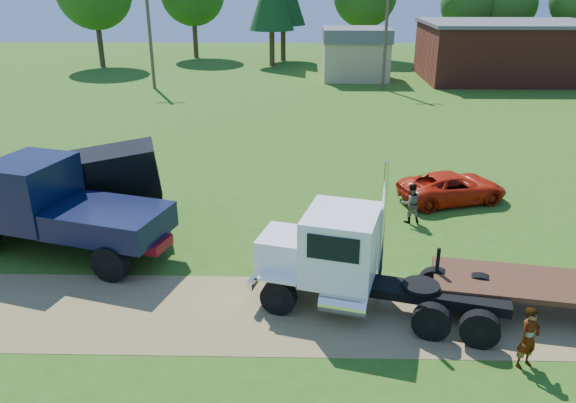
{
  "coord_description": "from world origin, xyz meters",
  "views": [
    {
      "loc": [
        -1.13,
        -14.19,
        9.36
      ],
      "look_at": [
        -1.56,
        4.86,
        1.6
      ],
      "focal_mm": 35.0,
      "sensor_mm": 36.0,
      "label": 1
    }
  ],
  "objects_px": {
    "spectator_a": "(529,338)",
    "flatbed_trailer": "(556,290)",
    "orange_pickup": "(453,187)",
    "white_semi_tractor": "(343,259)",
    "black_dump_truck": "(74,184)",
    "navy_truck": "(52,207)"
  },
  "relations": [
    {
      "from": "white_semi_tractor",
      "to": "black_dump_truck",
      "type": "height_order",
      "value": "white_semi_tractor"
    },
    {
      "from": "navy_truck",
      "to": "flatbed_trailer",
      "type": "relative_size",
      "value": 1.1
    },
    {
      "from": "black_dump_truck",
      "to": "spectator_a",
      "type": "xyz_separation_m",
      "value": [
        14.62,
        -8.37,
        -0.89
      ]
    },
    {
      "from": "orange_pickup",
      "to": "navy_truck",
      "type": "bearing_deg",
      "value": 92.08
    },
    {
      "from": "black_dump_truck",
      "to": "spectator_a",
      "type": "height_order",
      "value": "black_dump_truck"
    },
    {
      "from": "navy_truck",
      "to": "orange_pickup",
      "type": "distance_m",
      "value": 16.32
    },
    {
      "from": "orange_pickup",
      "to": "flatbed_trailer",
      "type": "height_order",
      "value": "flatbed_trailer"
    },
    {
      "from": "navy_truck",
      "to": "spectator_a",
      "type": "xyz_separation_m",
      "value": [
        14.53,
        -6.07,
        -0.89
      ]
    },
    {
      "from": "spectator_a",
      "to": "white_semi_tractor",
      "type": "bearing_deg",
      "value": 119.05
    },
    {
      "from": "white_semi_tractor",
      "to": "black_dump_truck",
      "type": "distance_m",
      "value": 11.54
    },
    {
      "from": "orange_pickup",
      "to": "flatbed_trailer",
      "type": "xyz_separation_m",
      "value": [
        0.81,
        -8.8,
        0.11
      ]
    },
    {
      "from": "navy_truck",
      "to": "spectator_a",
      "type": "bearing_deg",
      "value": -6.39
    },
    {
      "from": "white_semi_tractor",
      "to": "black_dump_truck",
      "type": "bearing_deg",
      "value": 166.45
    },
    {
      "from": "white_semi_tractor",
      "to": "spectator_a",
      "type": "distance_m",
      "value": 5.35
    },
    {
      "from": "orange_pickup",
      "to": "flatbed_trailer",
      "type": "distance_m",
      "value": 8.84
    },
    {
      "from": "spectator_a",
      "to": "black_dump_truck",
      "type": "bearing_deg",
      "value": 121.24
    },
    {
      "from": "spectator_a",
      "to": "orange_pickup",
      "type": "bearing_deg",
      "value": 56.45
    },
    {
      "from": "navy_truck",
      "to": "flatbed_trailer",
      "type": "height_order",
      "value": "navy_truck"
    },
    {
      "from": "black_dump_truck",
      "to": "flatbed_trailer",
      "type": "relative_size",
      "value": 1.02
    },
    {
      "from": "orange_pickup",
      "to": "flatbed_trailer",
      "type": "bearing_deg",
      "value": 168.68
    },
    {
      "from": "white_semi_tractor",
      "to": "black_dump_truck",
      "type": "relative_size",
      "value": 1.02
    },
    {
      "from": "spectator_a",
      "to": "flatbed_trailer",
      "type": "bearing_deg",
      "value": 26.29
    }
  ]
}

